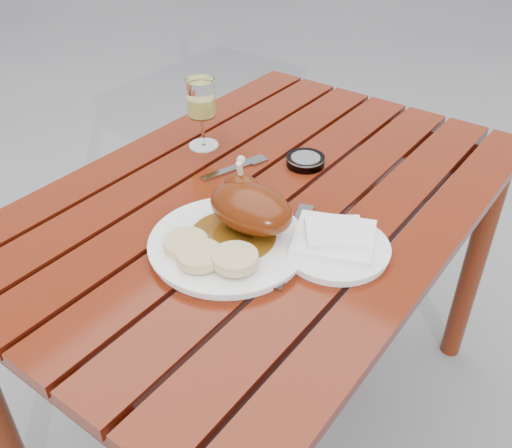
{
  "coord_description": "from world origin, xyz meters",
  "views": [
    {
      "loc": [
        0.6,
        -0.84,
        1.41
      ],
      "look_at": [
        0.08,
        -0.14,
        0.78
      ],
      "focal_mm": 40.0,
      "sensor_mm": 36.0,
      "label": 1
    }
  ],
  "objects": [
    {
      "name": "wine_glass",
      "position": [
        -0.24,
        0.08,
        0.83
      ],
      "size": [
        0.1,
        0.1,
        0.17
      ],
      "primitive_type": "cylinder",
      "rotation": [
        0.0,
        0.0,
        0.42
      ],
      "color": "#F6EF70",
      "rests_on": "table"
    },
    {
      "name": "bread_dumplings",
      "position": [
        0.06,
        -0.26,
        0.78
      ],
      "size": [
        0.19,
        0.11,
        0.03
      ],
      "color": "#DBC885",
      "rests_on": "dinner_plate"
    },
    {
      "name": "roast_duck",
      "position": [
        0.06,
        -0.14,
        0.82
      ],
      "size": [
        0.18,
        0.18,
        0.12
      ],
      "color": "#63370B",
      "rests_on": "dinner_plate"
    },
    {
      "name": "knife",
      "position": [
        0.16,
        -0.13,
        0.75
      ],
      "size": [
        0.1,
        0.22,
        0.01
      ],
      "primitive_type": "cube",
      "rotation": [
        0.0,
        0.0,
        0.37
      ],
      "color": "gray",
      "rests_on": "table"
    },
    {
      "name": "ashtray",
      "position": [
        0.01,
        0.15,
        0.76
      ],
      "size": [
        0.1,
        0.1,
        0.02
      ],
      "primitive_type": "cylinder",
      "rotation": [
        0.0,
        0.0,
        0.19
      ],
      "color": "#B2B7BC",
      "rests_on": "table"
    },
    {
      "name": "ground",
      "position": [
        0.0,
        0.0,
        0.0
      ],
      "size": [
        60.0,
        60.0,
        0.0
      ],
      "primitive_type": "plane",
      "color": "slate",
      "rests_on": "ground"
    },
    {
      "name": "napkin",
      "position": [
        0.21,
        -0.08,
        0.77
      ],
      "size": [
        0.18,
        0.18,
        0.01
      ],
      "primitive_type": "cube",
      "rotation": [
        0.0,
        0.0,
        0.38
      ],
      "color": "white",
      "rests_on": "side_plate"
    },
    {
      "name": "side_plate",
      "position": [
        0.22,
        -0.09,
        0.76
      ],
      "size": [
        0.2,
        0.2,
        0.02
      ],
      "primitive_type": "cylinder",
      "rotation": [
        0.0,
        0.0,
        0.01
      ],
      "color": "white",
      "rests_on": "table"
    },
    {
      "name": "fork",
      "position": [
        -0.12,
        0.03,
        0.75
      ],
      "size": [
        0.07,
        0.16,
        0.01
      ],
      "primitive_type": "cube",
      "rotation": [
        0.0,
        0.0,
        -0.31
      ],
      "color": "gray",
      "rests_on": "table"
    },
    {
      "name": "table",
      "position": [
        0.0,
        0.0,
        0.38
      ],
      "size": [
        0.8,
        1.2,
        0.75
      ],
      "primitive_type": "cube",
      "color": "maroon",
      "rests_on": "ground"
    },
    {
      "name": "dinner_plate",
      "position": [
        0.06,
        -0.2,
        0.76
      ],
      "size": [
        0.32,
        0.32,
        0.02
      ],
      "primitive_type": "cylinder",
      "rotation": [
        0.0,
        0.0,
        0.09
      ],
      "color": "white",
      "rests_on": "table"
    }
  ]
}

